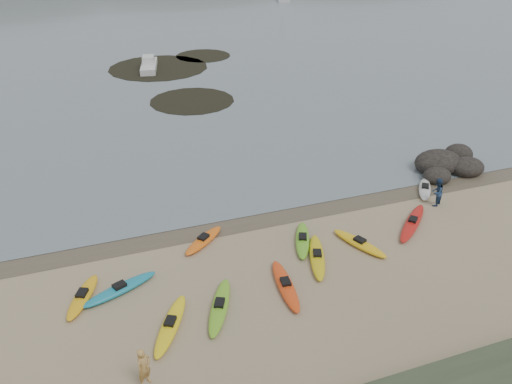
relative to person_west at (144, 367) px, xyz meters
name	(u,v)px	position (x,y,z in m)	size (l,w,h in m)	color
ground	(256,215)	(7.51, 9.51, -0.82)	(600.00, 600.00, 0.00)	tan
wet_sand	(258,218)	(7.51, 9.21, -0.82)	(60.00, 60.00, 0.00)	brown
kayaks	(276,260)	(6.98, 5.10, -0.65)	(22.14, 9.44, 0.34)	yellow
person_west	(144,367)	(0.00, 0.00, 0.00)	(0.60, 0.39, 1.64)	tan
person_east	(437,192)	(17.68, 7.17, 0.03)	(0.83, 0.64, 1.70)	navy
rock_cluster	(447,167)	(21.30, 10.74, -0.61)	(5.07, 3.69, 1.60)	black
kelp_mats	(176,73)	(8.94, 39.38, -0.79)	(14.52, 22.60, 0.04)	black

